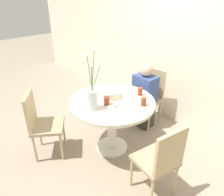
% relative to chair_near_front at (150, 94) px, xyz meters
% --- Properties ---
extents(ground_plane, '(16.00, 16.00, 0.00)m').
position_rel_chair_near_front_xyz_m(ground_plane, '(0.11, -0.92, -0.52)').
color(ground_plane, gray).
extents(wall_back, '(8.00, 0.05, 2.60)m').
position_rel_chair_near_front_xyz_m(wall_back, '(0.11, 0.40, 0.78)').
color(wall_back, beige).
rests_on(wall_back, ground_plane).
extents(dining_table, '(1.11, 1.11, 0.77)m').
position_rel_chair_near_front_xyz_m(dining_table, '(0.11, -0.92, 0.10)').
color(dining_table, beige).
rests_on(dining_table, ground_plane).
extents(chair_near_front, '(0.45, 0.45, 0.92)m').
position_rel_chair_near_front_xyz_m(chair_near_front, '(0.00, 0.00, 0.00)').
color(chair_near_front, '#9E896B').
rests_on(chair_near_front, ground_plane).
extents(chair_right_flank, '(0.56, 0.56, 0.92)m').
position_rel_chair_near_front_xyz_m(chair_right_flank, '(-0.43, -1.68, 0.00)').
color(chair_right_flank, '#9E896B').
rests_on(chair_right_flank, ground_plane).
extents(chair_left_flank, '(0.46, 0.46, 0.92)m').
position_rel_chair_near_front_xyz_m(chair_left_flank, '(1.03, -1.08, 0.00)').
color(chair_left_flank, '#9E896B').
rests_on(chair_left_flank, ground_plane).
extents(birthday_cake, '(0.25, 0.25, 0.13)m').
position_rel_chair_near_front_xyz_m(birthday_cake, '(0.02, -0.86, 0.29)').
color(birthday_cake, white).
rests_on(birthday_cake, dining_table).
extents(flower_vase, '(0.28, 0.22, 0.74)m').
position_rel_chair_near_front_xyz_m(flower_vase, '(0.11, -1.22, 0.47)').
color(flower_vase, silver).
rests_on(flower_vase, dining_table).
extents(side_plate, '(0.19, 0.19, 0.01)m').
position_rel_chair_near_front_xyz_m(side_plate, '(0.50, -0.86, 0.25)').
color(side_plate, silver).
rests_on(side_plate, dining_table).
extents(drink_glass_0, '(0.07, 0.07, 0.10)m').
position_rel_chair_near_front_xyz_m(drink_glass_0, '(0.46, -0.71, 0.30)').
color(drink_glass_0, maroon).
rests_on(drink_glass_0, dining_table).
extents(drink_glass_1, '(0.06, 0.06, 0.11)m').
position_rel_chair_near_front_xyz_m(drink_glass_1, '(0.24, -0.54, 0.30)').
color(drink_glass_1, maroon).
rests_on(drink_glass_1, dining_table).
extents(drink_glass_2, '(0.07, 0.07, 0.11)m').
position_rel_chair_near_front_xyz_m(drink_glass_2, '(0.14, -1.04, 0.30)').
color(drink_glass_2, maroon).
rests_on(drink_glass_2, dining_table).
extents(person_boy, '(0.34, 0.24, 1.08)m').
position_rel_chair_near_front_xyz_m(person_boy, '(0.02, -0.16, -0.01)').
color(person_boy, '#383333').
rests_on(person_boy, ground_plane).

